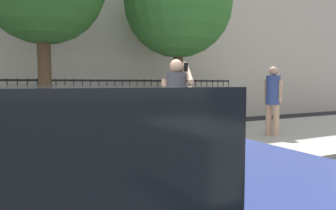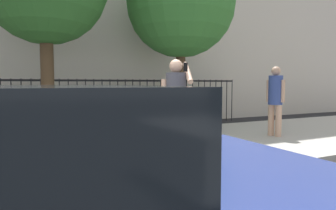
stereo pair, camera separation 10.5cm
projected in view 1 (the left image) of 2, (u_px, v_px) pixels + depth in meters
The scene contains 6 objects.
ground_plane at pixel (145, 197), 3.83m from camera, with size 60.00×60.00×0.00m, color black.
sidewalk at pixel (102, 155), 5.78m from camera, with size 28.00×4.40×0.15m, color #B2ADA3.
iron_fence at pixel (70, 98), 9.00m from camera, with size 12.03×0.04×1.60m.
pedestrian_on_phone at pixel (175, 102), 4.98m from camera, with size 0.71×0.52×1.71m.
pedestrian_walking at pixel (273, 96), 7.42m from camera, with size 0.41×0.48×1.73m.
street_tree_mid at pixel (178, 3), 8.99m from camera, with size 3.28×3.28×5.53m.
Camera 1 is at (-1.44, -3.46, 1.46)m, focal length 31.87 mm.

